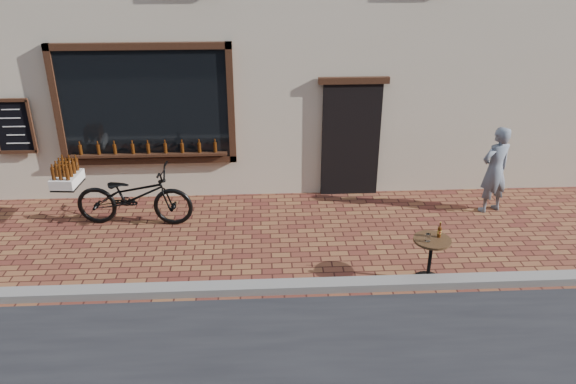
{
  "coord_description": "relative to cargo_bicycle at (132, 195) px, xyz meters",
  "views": [
    {
      "loc": [
        0.16,
        -6.55,
        4.72
      ],
      "look_at": [
        0.58,
        1.2,
        1.1
      ],
      "focal_mm": 35.0,
      "sensor_mm": 36.0,
      "label": 1
    }
  ],
  "objects": [
    {
      "name": "cargo_bicycle",
      "position": [
        0.0,
        0.0,
        0.0
      ],
      "size": [
        2.39,
        0.87,
        1.15
      ],
      "rotation": [
        0.0,
        0.0,
        1.49
      ],
      "color": "black",
      "rests_on": "ground"
    },
    {
      "name": "ground",
      "position": [
        2.08,
        -2.39,
        -0.55
      ],
      "size": [
        90.0,
        90.0,
        0.0
      ],
      "primitive_type": "plane",
      "color": "#5B261D",
      "rests_on": "ground"
    },
    {
      "name": "kerb",
      "position": [
        2.08,
        -2.19,
        -0.49
      ],
      "size": [
        90.0,
        0.25,
        0.12
      ],
      "primitive_type": "cube",
      "color": "slate",
      "rests_on": "ground"
    },
    {
      "name": "pedestrian",
      "position": [
        6.47,
        0.16,
        0.26
      ],
      "size": [
        0.69,
        0.57,
        1.62
      ],
      "primitive_type": "imported",
      "rotation": [
        0.0,
        0.0,
        3.5
      ],
      "color": "slate",
      "rests_on": "ground"
    },
    {
      "name": "bistro_table",
      "position": [
        4.7,
        -2.04,
        -0.05
      ],
      "size": [
        0.54,
        0.54,
        0.94
      ],
      "color": "black",
      "rests_on": "ground"
    }
  ]
}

